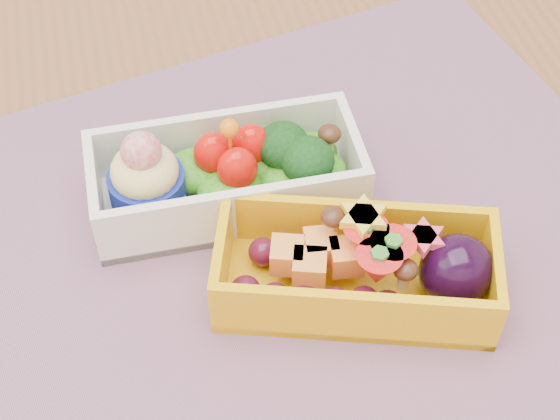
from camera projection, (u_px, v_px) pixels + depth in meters
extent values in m
cube|color=brown|center=(216.00, 312.00, 0.58)|extent=(1.20, 0.80, 0.04)
cube|color=#855B74|center=(271.00, 254.00, 0.58)|extent=(0.62, 0.52, 0.00)
cube|color=white|center=(227.00, 176.00, 0.59)|extent=(0.19, 0.08, 0.05)
ellipsoid|color=#5EB926|center=(227.00, 183.00, 0.60)|extent=(0.17, 0.07, 0.02)
cylinder|color=#132495|center=(148.00, 192.00, 0.58)|extent=(0.05, 0.05, 0.03)
sphere|color=red|center=(141.00, 151.00, 0.55)|extent=(0.03, 0.03, 0.03)
ellipsoid|color=red|center=(214.00, 154.00, 0.59)|extent=(0.03, 0.02, 0.03)
ellipsoid|color=red|center=(237.00, 169.00, 0.58)|extent=(0.03, 0.02, 0.03)
ellipsoid|color=red|center=(251.00, 146.00, 0.59)|extent=(0.03, 0.02, 0.03)
sphere|color=orange|center=(229.00, 128.00, 0.56)|extent=(0.01, 0.01, 0.01)
ellipsoid|color=black|center=(283.00, 145.00, 0.59)|extent=(0.04, 0.04, 0.03)
ellipsoid|color=black|center=(308.00, 161.00, 0.58)|extent=(0.04, 0.04, 0.03)
ellipsoid|color=#3F2111|center=(329.00, 134.00, 0.59)|extent=(0.02, 0.02, 0.01)
cube|color=#EEAE0C|center=(356.00, 270.00, 0.54)|extent=(0.19, 0.13, 0.05)
ellipsoid|color=#4D0E27|center=(298.00, 279.00, 0.55)|extent=(0.10, 0.07, 0.02)
cube|color=orange|center=(315.00, 256.00, 0.54)|extent=(0.05, 0.05, 0.02)
cone|color=red|center=(364.00, 242.00, 0.54)|extent=(0.04, 0.04, 0.03)
cone|color=red|center=(391.00, 257.00, 0.53)|extent=(0.04, 0.04, 0.03)
cone|color=red|center=(377.00, 269.00, 0.52)|extent=(0.04, 0.04, 0.03)
cylinder|color=yellow|center=(363.00, 217.00, 0.53)|extent=(0.03, 0.03, 0.01)
cylinder|color=#E53F5B|center=(423.00, 237.00, 0.53)|extent=(0.03, 0.03, 0.01)
ellipsoid|color=#3F2111|center=(331.00, 233.00, 0.55)|extent=(0.02, 0.02, 0.01)
ellipsoid|color=#3F2111|center=(404.00, 278.00, 0.52)|extent=(0.02, 0.02, 0.01)
ellipsoid|color=black|center=(456.00, 271.00, 0.54)|extent=(0.05, 0.05, 0.05)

